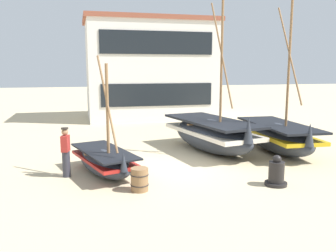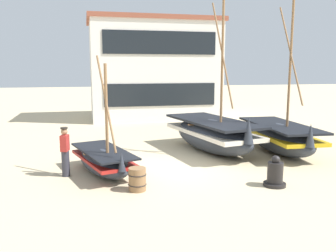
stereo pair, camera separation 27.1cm
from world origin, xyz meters
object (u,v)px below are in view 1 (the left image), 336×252
capstan_winch (276,173)px  harbor_building_main (150,69)px  fishing_boat_near_left (104,161)px  fisherman_by_hull (66,153)px  fishing_boat_centre_large (212,134)px  fishing_boat_far_right (278,136)px  wooden_barrel (140,179)px

capstan_winch → harbor_building_main: 16.65m
fishing_boat_near_left → fisherman_by_hull: bearing=-179.4°
fisherman_by_hull → harbor_building_main: size_ratio=0.18×
fishing_boat_centre_large → fishing_boat_far_right: fishing_boat_centre_large is taller
harbor_building_main → fishing_boat_near_left: bearing=-107.7°
capstan_winch → harbor_building_main: (-0.72, 16.33, 3.19)m
fishing_boat_far_right → harbor_building_main: (-3.21, 12.30, 2.88)m
fishing_boat_centre_large → harbor_building_main: (-0.44, 11.46, 2.80)m
capstan_winch → wooden_barrel: bearing=172.7°
wooden_barrel → harbor_building_main: size_ratio=0.07×
wooden_barrel → harbor_building_main: (3.51, 15.78, 3.22)m
harbor_building_main → fishing_boat_far_right: bearing=-75.4°
fishing_boat_near_left → capstan_winch: (5.12, -2.54, -0.09)m
capstan_winch → wooden_barrel: (-4.23, 0.54, -0.03)m
fishing_boat_far_right → capstan_winch: bearing=-121.7°
fishing_boat_near_left → fisherman_by_hull: size_ratio=2.41×
wooden_barrel → fishing_boat_near_left: bearing=114.0°
wooden_barrel → harbor_building_main: bearing=77.5°
fishing_boat_near_left → capstan_winch: size_ratio=4.17×
fishing_boat_centre_large → wooden_barrel: 5.87m
fishing_boat_near_left → harbor_building_main: harbor_building_main is taller
fishing_boat_near_left → fisherman_by_hull: (-1.27, -0.01, 0.36)m
fishing_boat_near_left → capstan_winch: bearing=-26.4°
harbor_building_main → capstan_winch: bearing=-87.5°
fishing_boat_far_right → fishing_boat_near_left: bearing=-169.0°
harbor_building_main → fishing_boat_centre_large: bearing=-87.8°
fishing_boat_far_right → capstan_winch: 4.74m
fishing_boat_far_right → harbor_building_main: bearing=104.6°
fisherman_by_hull → fishing_boat_far_right: bearing=9.6°
fishing_boat_centre_large → fisherman_by_hull: fishing_boat_centre_large is taller
capstan_winch → fishing_boat_near_left: bearing=153.6°
fishing_boat_centre_large → fisherman_by_hull: 6.54m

